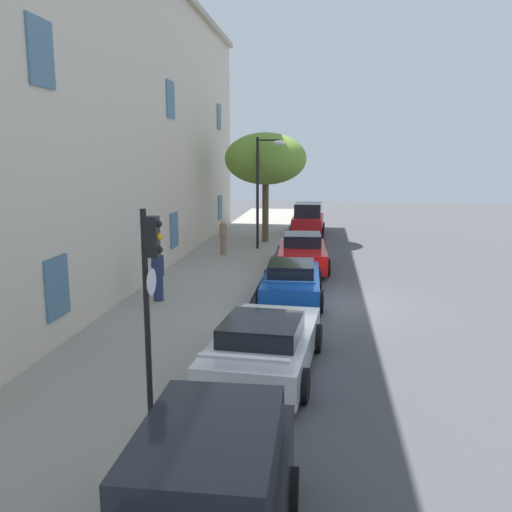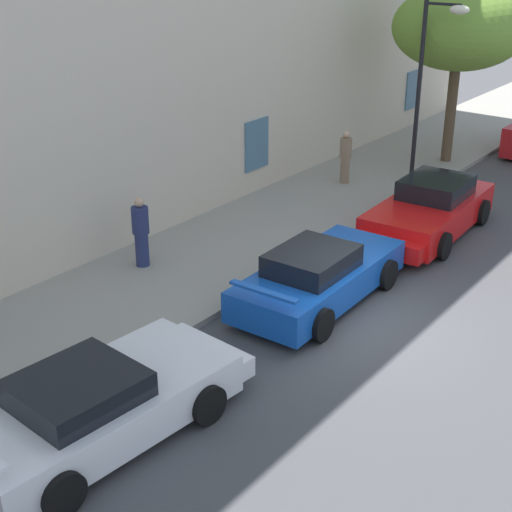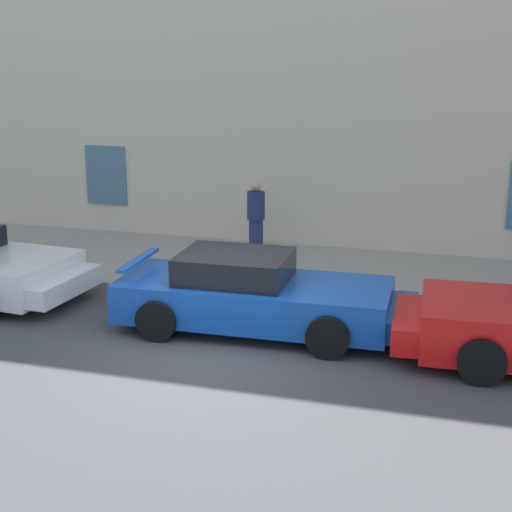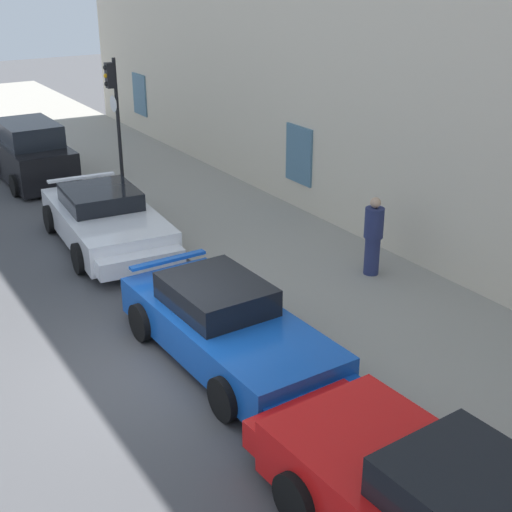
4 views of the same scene
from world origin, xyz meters
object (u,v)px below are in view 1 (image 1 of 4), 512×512
object	(u,v)px
street_lamp	(266,172)
pedestrian_strolling	(158,275)
hatchback_parked	(308,221)
tree_near_kerb	(266,159)
sportscar_red_lead	(266,343)
sportscar_yellow_flank	(292,281)
sportscar_white_middle	(302,254)
hatchback_distant	(210,509)
traffic_light	(150,282)
pedestrian_admiring	(223,237)

from	to	relation	value
street_lamp	pedestrian_strolling	size ratio (longest dim) A/B	3.23
hatchback_parked	tree_near_kerb	xyz separation A→B (m)	(-3.49, 2.20, 3.67)
sportscar_red_lead	street_lamp	distance (m)	15.44
sportscar_yellow_flank	street_lamp	size ratio (longest dim) A/B	0.92
sportscar_white_middle	hatchback_parked	world-z (taller)	hatchback_parked
hatchback_parked	street_lamp	size ratio (longest dim) A/B	0.73
hatchback_distant	pedestrian_strolling	xyz separation A→B (m)	(10.94, 4.03, 0.16)
sportscar_red_lead	pedestrian_strolling	size ratio (longest dim) A/B	3.01
sportscar_yellow_flank	traffic_light	bearing A→B (deg)	169.17
hatchback_parked	traffic_light	world-z (taller)	traffic_light
tree_near_kerb	pedestrian_strolling	distance (m)	13.23
sportscar_yellow_flank	sportscar_white_middle	bearing A→B (deg)	-1.81
sportscar_white_middle	sportscar_yellow_flank	bearing A→B (deg)	178.19
pedestrian_admiring	tree_near_kerb	bearing A→B (deg)	-19.83
hatchback_parked	tree_near_kerb	bearing A→B (deg)	147.72
tree_near_kerb	pedestrian_admiring	xyz separation A→B (m)	(-4.23, 1.53, -3.57)
sportscar_red_lead	tree_near_kerb	size ratio (longest dim) A/B	0.88
hatchback_parked	sportscar_white_middle	bearing A→B (deg)	-179.59
sportscar_white_middle	street_lamp	world-z (taller)	street_lamp
sportscar_white_middle	hatchback_parked	xyz separation A→B (m)	(9.89, 0.07, 0.25)
sportscar_yellow_flank	pedestrian_strolling	size ratio (longest dim) A/B	2.98
sportscar_yellow_flank	hatchback_distant	distance (m)	12.30
sportscar_red_lead	pedestrian_admiring	world-z (taller)	pedestrian_admiring
sportscar_red_lead	sportscar_yellow_flank	size ratio (longest dim) A/B	1.01
traffic_light	street_lamp	bearing A→B (deg)	0.15
pedestrian_strolling	tree_near_kerb	bearing A→B (deg)	-9.39
tree_near_kerb	street_lamp	distance (m)	2.45
sportscar_yellow_flank	pedestrian_admiring	size ratio (longest dim) A/B	3.05
hatchback_parked	pedestrian_admiring	xyz separation A→B (m)	(-7.72, 3.73, 0.10)
sportscar_yellow_flank	pedestrian_admiring	xyz separation A→B (m)	(6.98, 3.65, 0.39)
pedestrian_strolling	sportscar_red_lead	bearing A→B (deg)	-139.95
sportscar_yellow_flank	street_lamp	bearing A→B (deg)	11.65
traffic_light	street_lamp	xyz separation A→B (m)	(18.15, 0.05, 1.24)
sportscar_red_lead	sportscar_yellow_flank	world-z (taller)	sportscar_yellow_flank
hatchback_parked	hatchback_distant	size ratio (longest dim) A/B	1.03
sportscar_red_lead	hatchback_distant	size ratio (longest dim) A/B	1.31
pedestrian_admiring	sportscar_white_middle	bearing A→B (deg)	-119.70
traffic_light	pedestrian_strolling	xyz separation A→B (m)	(7.94, 2.42, -1.71)
hatchback_distant	tree_near_kerb	bearing A→B (deg)	4.75
sportscar_red_lead	pedestrian_strolling	world-z (taller)	pedestrian_strolling
sportscar_white_middle	traffic_light	bearing A→B (deg)	172.21
tree_near_kerb	hatchback_distant	bearing A→B (deg)	-175.25
sportscar_white_middle	street_lamp	xyz separation A→B (m)	(4.05, 1.98, 3.31)
sportscar_yellow_flank	tree_near_kerb	world-z (taller)	tree_near_kerb
hatchback_distant	pedestrian_strolling	distance (m)	11.66
sportscar_white_middle	pedestrian_strolling	distance (m)	7.56
hatchback_distant	street_lamp	size ratio (longest dim) A/B	0.71
sportscar_yellow_flank	pedestrian_strolling	bearing A→B (deg)	107.87
hatchback_distant	street_lamp	world-z (taller)	street_lamp
pedestrian_strolling	hatchback_parked	bearing A→B (deg)	-14.93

